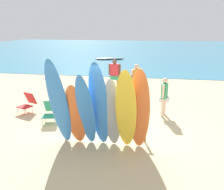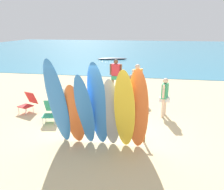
# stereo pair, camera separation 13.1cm
# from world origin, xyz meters

# --- Properties ---
(ground) EXTENTS (60.00, 60.00, 0.00)m
(ground) POSITION_xyz_m (0.00, 14.00, 0.00)
(ground) COLOR #D3BC8C
(ocean_water) EXTENTS (60.00, 40.00, 0.02)m
(ocean_water) POSITION_xyz_m (0.00, 29.07, 0.01)
(ocean_water) COLOR teal
(ocean_water) RESTS_ON ground
(surfboard_rack) EXTENTS (2.65, 0.07, 0.69)m
(surfboard_rack) POSITION_xyz_m (0.00, 0.00, 0.53)
(surfboard_rack) COLOR brown
(surfboard_rack) RESTS_ON ground
(surfboard_blue_0) EXTENTS (0.51, 1.05, 2.70)m
(surfboard_blue_0) POSITION_xyz_m (-1.11, -0.80, 1.35)
(surfboard_blue_0) COLOR #337AD1
(surfboard_blue_0) RESTS_ON ground
(surfboard_orange_1) EXTENTS (0.59, 0.73, 1.98)m
(surfboard_orange_1) POSITION_xyz_m (-0.71, -0.62, 0.99)
(surfboard_orange_1) COLOR orange
(surfboard_orange_1) RESTS_ON ground
(surfboard_blue_2) EXTENTS (0.54, 0.94, 2.30)m
(surfboard_blue_2) POSITION_xyz_m (-0.38, -0.70, 1.15)
(surfboard_blue_2) COLOR #337AD1
(surfboard_blue_2) RESTS_ON ground
(surfboard_blue_3) EXTENTS (0.62, 0.85, 2.60)m
(surfboard_blue_3) POSITION_xyz_m (-0.02, -0.61, 1.30)
(surfboard_blue_3) COLOR #337AD1
(surfboard_blue_3) RESTS_ON ground
(surfboard_grey_4) EXTENTS (0.53, 0.68, 2.16)m
(surfboard_grey_4) POSITION_xyz_m (0.34, -0.57, 1.08)
(surfboard_grey_4) COLOR #999EA3
(surfboard_grey_4) RESTS_ON ground
(surfboard_yellow_5) EXTENTS (0.57, 0.95, 2.47)m
(surfboard_yellow_5) POSITION_xyz_m (0.73, -0.74, 1.24)
(surfboard_yellow_5) COLOR yellow
(surfboard_yellow_5) RESTS_ON ground
(surfboard_orange_6) EXTENTS (0.60, 0.78, 2.47)m
(surfboard_orange_6) POSITION_xyz_m (1.08, -0.65, 1.24)
(surfboard_orange_6) COLOR orange
(surfboard_orange_6) RESTS_ON ground
(beachgoer_by_water) EXTENTS (0.40, 0.56, 1.53)m
(beachgoer_by_water) POSITION_xyz_m (1.93, 2.32, 0.88)
(beachgoer_by_water) COLOR beige
(beachgoer_by_water) RESTS_ON ground
(beachgoer_midbeach) EXTENTS (0.40, 0.58, 1.54)m
(beachgoer_midbeach) POSITION_xyz_m (0.59, 2.66, 0.89)
(beachgoer_midbeach) COLOR #9E704C
(beachgoer_midbeach) RESTS_ON ground
(beachgoer_photographing) EXTENTS (0.49, 0.50, 1.72)m
(beachgoer_photographing) POSITION_xyz_m (0.74, 4.24, 0.99)
(beachgoer_photographing) COLOR beige
(beachgoer_photographing) RESTS_ON ground
(beachgoer_strolling) EXTENTS (0.66, 0.28, 1.74)m
(beachgoer_strolling) POSITION_xyz_m (-0.48, 5.47, 1.00)
(beachgoer_strolling) COLOR brown
(beachgoer_strolling) RESTS_ON ground
(beach_chair_red) EXTENTS (0.65, 0.83, 0.79)m
(beach_chair_red) POSITION_xyz_m (-2.25, 2.64, 0.42)
(beach_chair_red) COLOR #B7B7BC
(beach_chair_red) RESTS_ON ground
(beach_chair_blue) EXTENTS (0.70, 0.81, 0.82)m
(beach_chair_blue) POSITION_xyz_m (-3.54, 1.83, 0.43)
(beach_chair_blue) COLOR #B7B7BC
(beach_chair_blue) RESTS_ON ground
(beach_chair_striped) EXTENTS (0.62, 0.80, 0.80)m
(beach_chair_striped) POSITION_xyz_m (-2.22, 1.04, 0.42)
(beach_chair_striped) COLOR #B7B7BC
(beach_chair_striped) RESTS_ON ground
(distant_boat) EXTENTS (3.10, 1.27, 0.24)m
(distant_boat) POSITION_xyz_m (-2.71, 17.24, 0.11)
(distant_boat) COLOR #4C515B
(distant_boat) RESTS_ON ground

